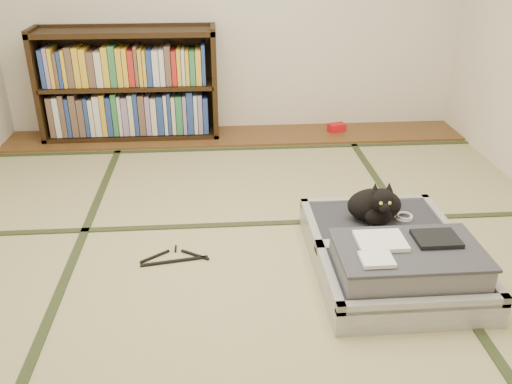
{
  "coord_description": "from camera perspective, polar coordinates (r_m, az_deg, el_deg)",
  "views": [
    {
      "loc": [
        -0.18,
        -2.56,
        1.67
      ],
      "look_at": [
        0.05,
        0.35,
        0.25
      ],
      "focal_mm": 38.0,
      "sensor_mm": 36.0,
      "label": 1
    }
  ],
  "objects": [
    {
      "name": "tatami_borders",
      "position": [
        3.48,
        -1.01,
        -2.64
      ],
      "size": [
        4.0,
        4.5,
        0.01
      ],
      "color": "#2D381E",
      "rests_on": "ground"
    },
    {
      "name": "red_item",
      "position": [
        4.98,
        8.47,
        6.74
      ],
      "size": [
        0.17,
        0.13,
        0.07
      ],
      "primitive_type": "cube",
      "rotation": [
        0.0,
        0.0,
        0.29
      ],
      "color": "red",
      "rests_on": "wood_strip"
    },
    {
      "name": "cat",
      "position": [
        3.14,
        12.52,
        -1.4
      ],
      "size": [
        0.36,
        0.36,
        0.29
      ],
      "color": "black",
      "rests_on": "suitcase"
    },
    {
      "name": "cable_coil",
      "position": [
        3.26,
        15.27,
        -2.52
      ],
      "size": [
        0.11,
        0.11,
        0.03
      ],
      "color": "white",
      "rests_on": "suitcase"
    },
    {
      "name": "wood_strip",
      "position": [
        4.85,
        -2.11,
        5.92
      ],
      "size": [
        4.0,
        0.5,
        0.02
      ],
      "primitive_type": "cube",
      "color": "brown",
      "rests_on": "ground"
    },
    {
      "name": "suitcase",
      "position": [
        2.98,
        14.11,
        -6.49
      ],
      "size": [
        0.8,
        1.07,
        0.32
      ],
      "color": "#B8B9BD",
      "rests_on": "floor"
    },
    {
      "name": "bookcase",
      "position": [
        4.84,
        -13.23,
        10.68
      ],
      "size": [
        1.51,
        0.35,
        0.97
      ],
      "color": "black",
      "rests_on": "wood_strip"
    },
    {
      "name": "floor",
      "position": [
        3.06,
        -0.43,
        -7.11
      ],
      "size": [
        4.5,
        4.5,
        0.0
      ],
      "primitive_type": "plane",
      "color": "tan",
      "rests_on": "ground"
    },
    {
      "name": "hanger",
      "position": [
        3.09,
        -8.55,
        -6.9
      ],
      "size": [
        0.39,
        0.2,
        0.01
      ],
      "color": "black",
      "rests_on": "floor"
    }
  ]
}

